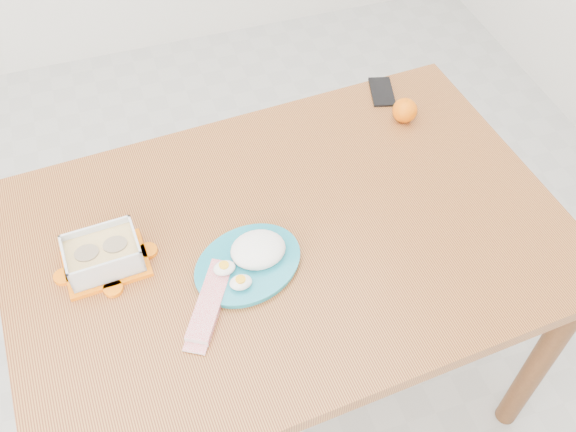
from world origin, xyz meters
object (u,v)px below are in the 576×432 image
object	(u,v)px
dining_table	(288,257)
orange_fruit	(405,110)
food_container	(103,255)
rice_plate	(251,258)
smartphone	(382,92)

from	to	relation	value
dining_table	orange_fruit	size ratio (longest dim) A/B	20.20
food_container	rice_plate	world-z (taller)	food_container
dining_table	orange_fruit	world-z (taller)	orange_fruit
dining_table	rice_plate	distance (m)	0.16
orange_fruit	smartphone	distance (m)	0.12
orange_fruit	food_container	bearing A→B (deg)	-164.46
dining_table	smartphone	distance (m)	0.57
food_container	orange_fruit	distance (m)	0.85
rice_plate	food_container	bearing A→B (deg)	140.36
dining_table	orange_fruit	xyz separation A→B (m)	(0.41, 0.27, 0.13)
rice_plate	smartphone	size ratio (longest dim) A/B	2.64
dining_table	food_container	world-z (taller)	food_container
rice_plate	dining_table	bearing A→B (deg)	7.15
dining_table	smartphone	bearing A→B (deg)	40.12
dining_table	smartphone	world-z (taller)	smartphone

